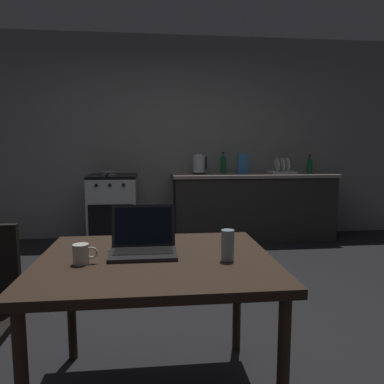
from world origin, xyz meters
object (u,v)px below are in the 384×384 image
(dining_table, at_px, (156,272))
(coffee_mug, at_px, (82,254))
(stove_oven, at_px, (114,209))
(cereal_box, at_px, (242,164))
(bottle, at_px, (310,165))
(drinking_glass, at_px, (228,245))
(dish_rack, at_px, (282,170))
(bottle_b, at_px, (223,163))
(frying_pan, at_px, (109,173))
(electric_kettle, at_px, (199,164))
(laptop, at_px, (143,244))

(dining_table, relative_size, coffee_mug, 10.01)
(stove_oven, bearing_deg, cereal_box, 0.76)
(bottle, xyz_separation_m, drinking_glass, (-1.75, -3.05, -0.21))
(drinking_glass, distance_m, dish_rack, 3.40)
(cereal_box, height_order, bottle_b, bottle_b)
(coffee_mug, bearing_deg, drinking_glass, -1.59)
(bottle_b, bearing_deg, coffee_mug, -111.63)
(frying_pan, relative_size, drinking_glass, 2.78)
(cereal_box, bearing_deg, electric_kettle, -178.05)
(electric_kettle, relative_size, bottle_b, 0.92)
(laptop, xyz_separation_m, cereal_box, (1.23, 2.97, 0.26))
(coffee_mug, bearing_deg, dish_rack, 56.50)
(dining_table, relative_size, cereal_box, 4.11)
(drinking_glass, xyz_separation_m, cereal_box, (0.85, 3.12, 0.23))
(laptop, xyz_separation_m, dish_rack, (1.77, 2.95, 0.17))
(dining_table, distance_m, cereal_box, 3.28)
(coffee_mug, relative_size, cereal_box, 0.41)
(laptop, distance_m, drinking_glass, 0.42)
(stove_oven, xyz_separation_m, laptop, (0.47, -2.95, 0.32))
(bottle, relative_size, cereal_box, 0.93)
(drinking_glass, height_order, cereal_box, cereal_box)
(coffee_mug, bearing_deg, laptop, 26.80)
(bottle, xyz_separation_m, coffee_mug, (-2.40, -3.03, -0.24))
(laptop, relative_size, drinking_glass, 2.25)
(dining_table, xyz_separation_m, cereal_box, (1.18, 3.04, 0.38))
(dish_rack, distance_m, bottle_b, 0.80)
(electric_kettle, distance_m, drinking_glass, 3.12)
(dish_rack, bearing_deg, stove_oven, -179.94)
(drinking_glass, bearing_deg, bottle_b, 79.35)
(stove_oven, distance_m, frying_pan, 0.47)
(coffee_mug, xyz_separation_m, cereal_box, (1.50, 3.10, 0.26))
(drinking_glass, bearing_deg, laptop, 158.30)
(laptop, bearing_deg, cereal_box, 55.38)
(stove_oven, bearing_deg, electric_kettle, 0.13)
(dining_table, height_order, drinking_glass, drinking_glass)
(dining_table, distance_m, electric_kettle, 3.10)
(dish_rack, bearing_deg, cereal_box, 177.87)
(stove_oven, xyz_separation_m, dining_table, (0.53, -3.02, 0.20))
(frying_pan, bearing_deg, coffee_mug, -85.47)
(stove_oven, distance_m, dish_rack, 2.29)
(dining_table, bearing_deg, frying_pan, 100.80)
(stove_oven, bearing_deg, dish_rack, 0.06)
(laptop, bearing_deg, stove_oven, 86.95)
(laptop, height_order, cereal_box, cereal_box)
(dining_table, bearing_deg, bottle_b, 73.36)
(bottle_b, bearing_deg, stove_oven, -176.75)
(dining_table, bearing_deg, drinking_glass, -14.02)
(laptop, xyz_separation_m, drinking_glass, (0.39, -0.15, 0.03))
(cereal_box, distance_m, bottle_b, 0.26)
(dining_table, xyz_separation_m, drinking_glass, (0.33, -0.08, 0.14))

